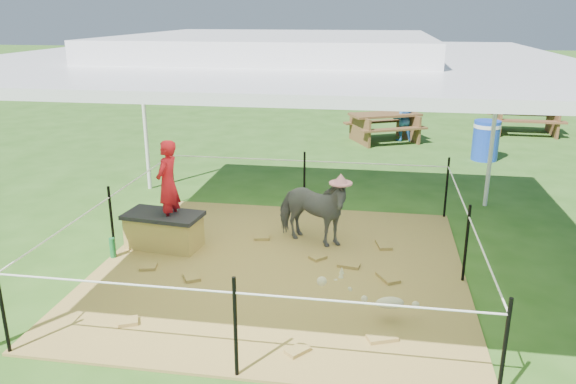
% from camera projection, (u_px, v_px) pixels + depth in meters
% --- Properties ---
extents(ground, '(90.00, 90.00, 0.00)m').
position_uv_depth(ground, '(280.00, 269.00, 7.18)').
color(ground, '#2D5919').
rests_on(ground, ground).
extents(hay_patch, '(4.60, 4.60, 0.03)m').
position_uv_depth(hay_patch, '(280.00, 268.00, 7.17)').
color(hay_patch, brown).
rests_on(hay_patch, ground).
extents(canopy_tent, '(6.30, 6.30, 2.90)m').
position_uv_depth(canopy_tent, '(279.00, 53.00, 6.35)').
color(canopy_tent, silver).
rests_on(canopy_tent, ground).
extents(rope_fence, '(4.54, 4.54, 1.00)m').
position_uv_depth(rope_fence, '(280.00, 222.00, 6.98)').
color(rope_fence, black).
rests_on(rope_fence, ground).
extents(straw_bale, '(1.03, 0.60, 0.44)m').
position_uv_depth(straw_bale, '(164.00, 232.00, 7.73)').
color(straw_bale, '#B19540').
rests_on(straw_bale, hay_patch).
extents(dark_cloth, '(1.10, 0.67, 0.05)m').
position_uv_depth(dark_cloth, '(163.00, 215.00, 7.65)').
color(dark_cloth, black).
rests_on(dark_cloth, straw_bale).
extents(woman, '(0.33, 0.46, 1.18)m').
position_uv_depth(woman, '(167.00, 176.00, 7.47)').
color(woman, red).
rests_on(woman, straw_bale).
extents(green_bottle, '(0.08, 0.08, 0.27)m').
position_uv_depth(green_bottle, '(113.00, 248.00, 7.42)').
color(green_bottle, '#186D32').
rests_on(green_bottle, hay_patch).
extents(pony, '(1.27, 0.91, 0.98)m').
position_uv_depth(pony, '(311.00, 211.00, 7.76)').
color(pony, '#47474C').
rests_on(pony, hay_patch).
extents(pink_hat, '(0.30, 0.30, 0.14)m').
position_uv_depth(pink_hat, '(312.00, 172.00, 7.59)').
color(pink_hat, pink).
rests_on(pink_hat, pony).
extents(foal, '(0.94, 0.65, 0.48)m').
position_uv_depth(foal, '(390.00, 300.00, 5.86)').
color(foal, '#C1B48D').
rests_on(foal, hay_patch).
extents(trash_barrel, '(0.73, 0.73, 0.88)m').
position_uv_depth(trash_barrel, '(486.00, 140.00, 12.33)').
color(trash_barrel, '#1940BC').
rests_on(trash_barrel, ground).
extents(picnic_table_near, '(2.09, 1.87, 0.72)m').
position_uv_depth(picnic_table_near, '(384.00, 128.00, 14.10)').
color(picnic_table_near, brown).
rests_on(picnic_table_near, ground).
extents(picnic_table_far, '(1.87, 1.38, 0.76)m').
position_uv_depth(picnic_table_far, '(525.00, 120.00, 15.02)').
color(picnic_table_far, '#54331D').
rests_on(picnic_table_far, ground).
extents(distant_person, '(0.57, 0.47, 1.09)m').
position_uv_depth(distant_person, '(403.00, 119.00, 14.14)').
color(distant_person, '#3475C3').
rests_on(distant_person, ground).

